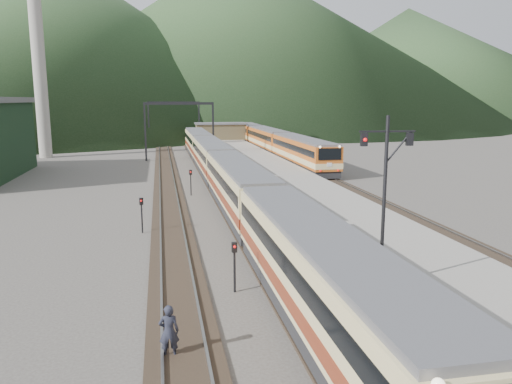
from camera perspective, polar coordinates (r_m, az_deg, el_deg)
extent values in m
plane|color=#47423D|center=(18.05, 8.71, -17.15)|extent=(400.00, 400.00, 0.00)
cube|color=black|center=(55.91, -5.07, 1.97)|extent=(2.60, 200.00, 0.12)
cube|color=slate|center=(55.83, -5.81, 2.05)|extent=(0.10, 200.00, 0.14)
cube|color=slate|center=(55.97, -4.34, 2.09)|extent=(0.10, 200.00, 0.14)
cube|color=black|center=(55.63, -10.20, 1.80)|extent=(2.60, 200.00, 0.12)
cube|color=slate|center=(55.62, -10.94, 1.88)|extent=(0.10, 200.00, 0.14)
cube|color=slate|center=(55.63, -9.46, 1.93)|extent=(0.10, 200.00, 0.14)
cube|color=black|center=(58.19, 6.28, 2.28)|extent=(2.60, 200.00, 0.12)
cube|color=slate|center=(57.96, 5.60, 2.36)|extent=(0.10, 200.00, 0.14)
cube|color=slate|center=(58.39, 6.96, 2.40)|extent=(0.10, 200.00, 0.14)
cube|color=gray|center=(54.74, 0.99, 2.29)|extent=(8.00, 100.00, 1.00)
cube|color=black|center=(70.17, -12.54, 6.73)|extent=(0.25, 0.25, 8.00)
cube|color=black|center=(70.53, -4.92, 6.96)|extent=(0.25, 0.25, 8.00)
cube|color=black|center=(70.07, -8.81, 9.97)|extent=(9.30, 0.22, 0.35)
cube|color=black|center=(95.13, -12.16, 7.68)|extent=(0.25, 0.25, 8.00)
cube|color=black|center=(95.39, -6.51, 7.86)|extent=(0.25, 0.25, 8.00)
cube|color=black|center=(95.05, -9.40, 10.07)|extent=(9.30, 0.22, 0.35)
cylinder|color=#9E998E|center=(79.03, -23.65, 14.51)|extent=(1.80, 1.80, 30.00)
cube|color=brown|center=(93.87, -4.07, 6.88)|extent=(9.00, 4.00, 2.80)
cube|color=slate|center=(93.78, -4.08, 7.82)|extent=(9.40, 4.40, 0.30)
cone|color=#22401D|center=(209.01, -21.14, 15.80)|extent=(180.00, 180.00, 60.00)
cone|color=#22401D|center=(249.29, -2.73, 17.24)|extent=(220.00, 220.00, 75.00)
cone|color=#22401D|center=(253.49, 16.77, 13.87)|extent=(160.00, 160.00, 50.00)
cube|color=beige|center=(18.52, 7.36, -9.77)|extent=(2.81, 18.93, 3.44)
cube|color=beige|center=(36.88, -2.07, 0.54)|extent=(2.81, 18.93, 3.44)
cube|color=beige|center=(55.97, -5.13, 3.93)|extent=(2.81, 18.93, 3.44)
cube|color=beige|center=(75.23, -6.64, 5.58)|extent=(2.81, 18.93, 3.44)
cube|color=#BF5A1C|center=(61.37, 5.32, 4.60)|extent=(2.98, 20.04, 3.64)
cube|color=#BF5A1C|center=(81.21, 1.28, 6.08)|extent=(2.98, 20.04, 3.64)
cube|color=#BF5A1C|center=(101.33, -1.18, 6.97)|extent=(2.98, 20.04, 3.64)
cylinder|color=black|center=(19.98, 14.41, -1.26)|extent=(0.14, 0.14, 6.76)
cube|color=black|center=(19.62, 14.78, 6.72)|extent=(2.20, 0.22, 0.07)
cube|color=black|center=(19.33, 12.25, 5.88)|extent=(0.26, 0.20, 0.50)
cube|color=black|center=(19.99, 17.16, 5.80)|extent=(0.26, 0.20, 0.50)
cylinder|color=black|center=(22.06, -2.47, -8.93)|extent=(0.10, 0.10, 2.00)
cube|color=black|center=(21.73, -2.49, -6.32)|extent=(0.24, 0.18, 0.45)
cylinder|color=black|center=(44.27, -7.46, 0.89)|extent=(0.10, 0.10, 2.00)
cube|color=black|center=(44.11, -7.49, 2.24)|extent=(0.26, 0.23, 0.45)
cylinder|color=black|center=(32.34, -12.91, -2.87)|extent=(0.10, 0.10, 2.00)
cube|color=black|center=(32.12, -12.99, -1.05)|extent=(0.26, 0.23, 0.45)
imported|color=#212330|center=(17.09, -9.92, -15.43)|extent=(0.68, 0.46, 1.82)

